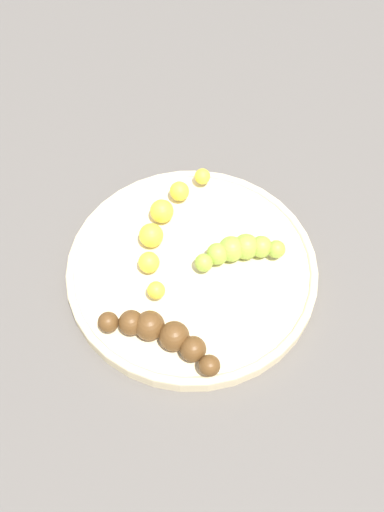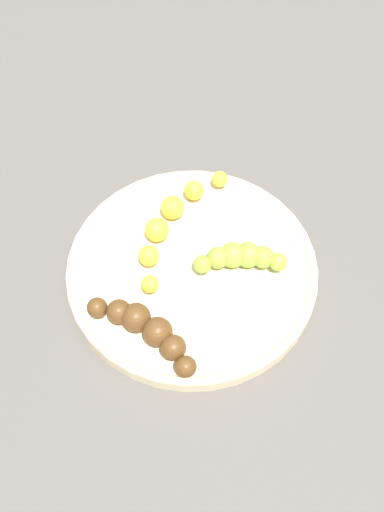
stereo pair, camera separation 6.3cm
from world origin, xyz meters
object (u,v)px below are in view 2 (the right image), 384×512
at_px(banana_green, 241,257).
at_px(banana_yellow, 171,221).
at_px(fruit_bowl, 192,268).
at_px(banana_overripe, 146,329).

height_order(banana_green, banana_yellow, banana_green).
bearing_deg(fruit_bowl, banana_green, -141.54).
bearing_deg(banana_overripe, fruit_bowl, 6.85).
distance_m(fruit_bowl, banana_yellow, 0.06).
xyz_separation_m(fruit_bowl, banana_yellow, (0.05, -0.03, 0.02)).
bearing_deg(banana_overripe, banana_yellow, 25.79).
bearing_deg(banana_yellow, banana_green, 175.24).
xyz_separation_m(banana_overripe, banana_yellow, (0.07, -0.13, -0.00)).
bearing_deg(banana_yellow, banana_overripe, 108.71).
relative_size(banana_green, banana_yellow, 0.45).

